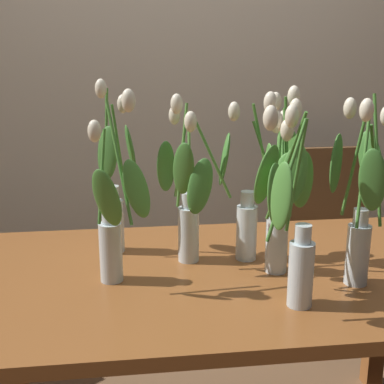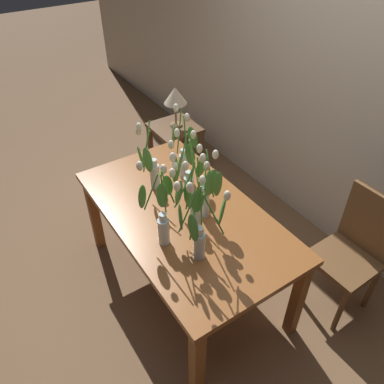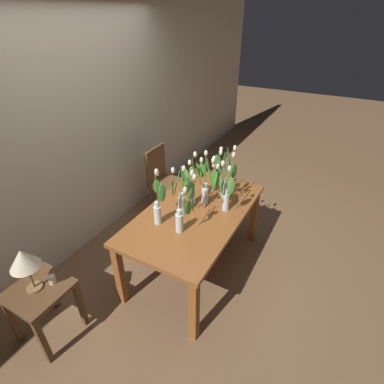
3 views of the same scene
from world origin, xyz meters
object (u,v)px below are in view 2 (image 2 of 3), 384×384
object	(u,v)px
dining_chair	(355,248)
tulip_vase_2	(192,202)
tulip_vase_3	(183,155)
table_lamp	(175,97)
side_table	(175,136)
pillar_candle	(175,129)
tulip_vase_5	(187,174)
tulip_vase_6	(151,168)
tulip_vase_4	(207,196)
tulip_vase_0	(199,227)
tulip_vase_1	(161,212)
dining_table	(184,222)

from	to	relation	value
dining_chair	tulip_vase_2	bearing A→B (deg)	-120.87
tulip_vase_3	table_lamp	distance (m)	1.11
side_table	table_lamp	xyz separation A→B (m)	(-0.01, 0.02, 0.42)
tulip_vase_2	pillar_candle	world-z (taller)	tulip_vase_2
tulip_vase_5	tulip_vase_6	xyz separation A→B (m)	(-0.24, -0.14, -0.05)
tulip_vase_5	tulip_vase_2	bearing A→B (deg)	-27.86
tulip_vase_2	pillar_candle	size ratio (longest dim) A/B	7.58
tulip_vase_4	tulip_vase_6	xyz separation A→B (m)	(-0.45, -0.14, -0.00)
side_table	table_lamp	bearing A→B (deg)	110.09
tulip_vase_6	side_table	world-z (taller)	tulip_vase_6
tulip_vase_3	tulip_vase_2	bearing A→B (deg)	-27.38
tulip_vase_0	pillar_candle	distance (m)	1.81
tulip_vase_4	tulip_vase_1	bearing A→B (deg)	-88.42
table_lamp	tulip_vase_2	bearing A→B (deg)	-28.07
tulip_vase_3	side_table	xyz separation A→B (m)	(-0.97, 0.51, -0.50)
pillar_candle	tulip_vase_6	bearing A→B (deg)	-39.18
tulip_vase_0	pillar_candle	bearing A→B (deg)	153.22
tulip_vase_3	pillar_candle	bearing A→B (deg)	152.74
table_lamp	pillar_candle	xyz separation A→B (m)	(0.11, -0.08, -0.27)
tulip_vase_6	tulip_vase_1	bearing A→B (deg)	-21.72
dining_table	tulip_vase_0	xyz separation A→B (m)	(0.38, -0.14, 0.33)
tulip_vase_1	table_lamp	bearing A→B (deg)	145.94
tulip_vase_5	table_lamp	world-z (taller)	tulip_vase_5
tulip_vase_3	tulip_vase_4	size ratio (longest dim) A/B	1.07
tulip_vase_3	tulip_vase_6	world-z (taller)	tulip_vase_3
tulip_vase_1	tulip_vase_4	distance (m)	0.33
dining_chair	table_lamp	world-z (taller)	table_lamp
tulip_vase_5	dining_chair	bearing A→B (deg)	44.39
dining_table	tulip_vase_2	distance (m)	0.37
tulip_vase_1	tulip_vase_2	bearing A→B (deg)	78.78
dining_chair	side_table	size ratio (longest dim) A/B	1.69
tulip_vase_0	dining_chair	size ratio (longest dim) A/B	0.63
tulip_vase_3	table_lamp	size ratio (longest dim) A/B	1.46
tulip_vase_2	tulip_vase_3	world-z (taller)	tulip_vase_3
tulip_vase_5	pillar_candle	bearing A→B (deg)	152.82
tulip_vase_5	pillar_candle	xyz separation A→B (m)	(-1.11, 0.57, -0.38)
tulip_vase_5	pillar_candle	distance (m)	1.30
tulip_vase_3	tulip_vase_4	xyz separation A→B (m)	(0.45, -0.11, -0.01)
tulip_vase_6	dining_chair	world-z (taller)	tulip_vase_6
tulip_vase_3	side_table	distance (m)	1.20
tulip_vase_4	side_table	xyz separation A→B (m)	(-1.42, 0.62, -0.49)
tulip_vase_1	tulip_vase_2	xyz separation A→B (m)	(0.04, 0.19, 0.02)
dining_table	dining_chair	world-z (taller)	dining_chair
dining_table	tulip_vase_2	xyz separation A→B (m)	(0.17, -0.05, 0.32)
tulip_vase_0	dining_table	bearing A→B (deg)	159.83
tulip_vase_1	table_lamp	xyz separation A→B (m)	(-1.44, 0.97, -0.10)
tulip_vase_0	side_table	bearing A→B (deg)	152.95
dining_chair	tulip_vase_5	bearing A→B (deg)	-135.61
tulip_vase_6	tulip_vase_3	bearing A→B (deg)	89.60
side_table	table_lamp	world-z (taller)	table_lamp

